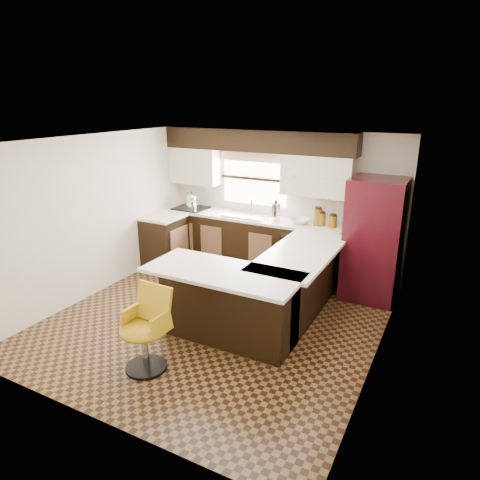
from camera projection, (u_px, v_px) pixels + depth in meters
The scene contains 30 objects.
floor at pixel (217, 319), 5.88m from camera, with size 4.40×4.40×0.00m, color #49301A.
ceiling at pixel (214, 141), 5.13m from camera, with size 4.40×4.40×0.00m, color silver.
wall_back at pixel (281, 201), 7.35m from camera, with size 4.40×4.40×0.00m, color beige.
wall_front at pixel (84, 305), 3.65m from camera, with size 4.40×4.40×0.00m, color beige.
wall_left at pixel (96, 216), 6.43m from camera, with size 4.40×4.40×0.00m, color beige.
wall_right at pixel (384, 263), 4.58m from camera, with size 4.40×4.40×0.00m, color beige.
base_cab_back at pixel (249, 243), 7.54m from camera, with size 3.30×0.60×0.90m, color black.
base_cab_left at pixel (165, 242), 7.58m from camera, with size 0.60×0.70×0.90m, color black.
counter_back at pixel (250, 218), 7.39m from camera, with size 3.30×0.60×0.04m, color silver.
counter_left at pixel (164, 217), 7.43m from camera, with size 0.60×0.70×0.04m, color silver.
soffit at pixel (256, 140), 7.06m from camera, with size 3.40×0.35×0.36m, color black.
upper_cab_left at pixel (195, 166), 7.76m from camera, with size 0.94×0.35×0.64m, color beige.
upper_cab_right at pixel (318, 176), 6.74m from camera, with size 1.14×0.35×0.64m, color beige.
window_pane at pixel (254, 179), 7.45m from camera, with size 1.20×0.02×0.90m, color white.
valance at pixel (254, 156), 7.29m from camera, with size 1.30×0.06×0.18m, color #D19B93.
sink at pixel (247, 215), 7.38m from camera, with size 0.75×0.45×0.03m, color #B2B2B7.
dishwasher at pixel (297, 259), 6.86m from camera, with size 0.58×0.03×0.78m, color black.
cooktop at pixel (191, 208), 7.89m from camera, with size 0.58×0.50×0.03m, color black.
peninsula_long at pixel (296, 285), 5.87m from camera, with size 0.60×1.95×0.90m, color black.
peninsula_return at pixel (228, 305), 5.28m from camera, with size 1.65×0.60×0.90m, color black.
counter_pen_long at pixel (301, 253), 5.70m from camera, with size 0.84×1.95×0.04m, color silver.
counter_pen_return at pixel (223, 272), 5.07m from camera, with size 1.89×0.84×0.04m, color silver.
refrigerator at pixel (374, 240), 6.27m from camera, with size 0.78×0.75×1.82m, color #3C0A12.
bar_chair at pixel (144, 331), 4.65m from camera, with size 0.51×0.51×0.95m, color #C39414, non-canonical shape.
kettle at pixel (192, 200), 7.83m from camera, with size 0.22×0.22×0.30m, color silver, non-canonical shape.
percolator at pixel (276, 211), 7.12m from camera, with size 0.15×0.15×0.29m, color silver.
mixing_bowl at pixel (300, 221), 6.97m from camera, with size 0.31×0.31×0.08m, color white.
canister_large at pixel (318, 217), 6.83m from camera, with size 0.14×0.14×0.27m, color brown.
canister_med at pixel (322, 219), 6.81m from camera, with size 0.12×0.12×0.21m, color brown.
canister_small at pixel (333, 222), 6.73m from camera, with size 0.13×0.13×0.19m, color brown.
Camera 1 is at (2.71, -4.50, 2.88)m, focal length 32.00 mm.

